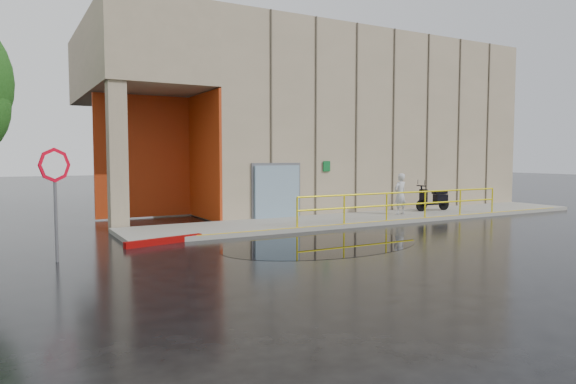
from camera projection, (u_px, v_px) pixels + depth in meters
name	position (u px, v px, depth m)	size (l,w,h in m)	color
ground	(368.00, 245.00, 14.51)	(120.00, 120.00, 0.00)	black
sidewalk	(378.00, 217.00, 20.37)	(20.00, 3.00, 0.15)	gray
building	(315.00, 123.00, 26.27)	(20.00, 10.17, 8.00)	gray
guardrail	(406.00, 205.00, 19.27)	(9.56, 0.06, 1.03)	yellow
person	(400.00, 194.00, 20.74)	(0.61, 0.40, 1.66)	#B7B7BC
scooter	(433.00, 193.00, 22.16)	(1.76, 0.66, 1.35)	black
stop_sign	(55.00, 180.00, 12.01)	(0.73, 0.42, 2.71)	slate
red_curb	(165.00, 241.00, 14.65)	(2.40, 0.18, 0.18)	#7E0403
puddle	(323.00, 245.00, 14.45)	(6.04, 3.72, 0.01)	black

